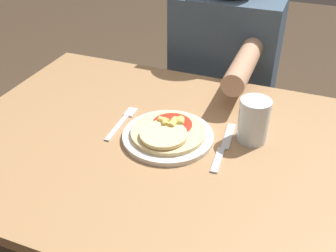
{
  "coord_description": "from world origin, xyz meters",
  "views": [
    {
      "loc": [
        0.29,
        -0.78,
        1.34
      ],
      "look_at": [
        -0.02,
        0.02,
        0.76
      ],
      "focal_mm": 42.0,
      "sensor_mm": 36.0,
      "label": 1
    }
  ],
  "objects_px": {
    "pizza": "(168,131)",
    "knife": "(223,147)",
    "fork": "(123,121)",
    "dining_table": "(173,175)",
    "plate": "(168,136)",
    "drinking_glass": "(254,121)",
    "person_diner": "(224,69)"
  },
  "relations": [
    {
      "from": "dining_table",
      "to": "knife",
      "type": "relative_size",
      "value": 5.43
    },
    {
      "from": "dining_table",
      "to": "pizza",
      "type": "relative_size",
      "value": 6.0
    },
    {
      "from": "person_diner",
      "to": "fork",
      "type": "bearing_deg",
      "value": -106.06
    },
    {
      "from": "pizza",
      "to": "dining_table",
      "type": "bearing_deg",
      "value": -37.71
    },
    {
      "from": "dining_table",
      "to": "plate",
      "type": "height_order",
      "value": "plate"
    },
    {
      "from": "dining_table",
      "to": "fork",
      "type": "bearing_deg",
      "value": 163.89
    },
    {
      "from": "fork",
      "to": "drinking_glass",
      "type": "bearing_deg",
      "value": 7.49
    },
    {
      "from": "dining_table",
      "to": "drinking_glass",
      "type": "distance_m",
      "value": 0.27
    },
    {
      "from": "pizza",
      "to": "person_diner",
      "type": "relative_size",
      "value": 0.18
    },
    {
      "from": "pizza",
      "to": "person_diner",
      "type": "bearing_deg",
      "value": 89.06
    },
    {
      "from": "drinking_glass",
      "to": "person_diner",
      "type": "distance_m",
      "value": 0.56
    },
    {
      "from": "plate",
      "to": "person_diner",
      "type": "bearing_deg",
      "value": 89.04
    },
    {
      "from": "plate",
      "to": "pizza",
      "type": "xyz_separation_m",
      "value": [
        0.0,
        -0.0,
        0.02
      ]
    },
    {
      "from": "pizza",
      "to": "knife",
      "type": "xyz_separation_m",
      "value": [
        0.15,
        0.01,
        -0.02
      ]
    },
    {
      "from": "pizza",
      "to": "drinking_glass",
      "type": "height_order",
      "value": "drinking_glass"
    },
    {
      "from": "plate",
      "to": "fork",
      "type": "xyz_separation_m",
      "value": [
        -0.15,
        0.03,
        -0.0
      ]
    },
    {
      "from": "drinking_glass",
      "to": "person_diner",
      "type": "relative_size",
      "value": 0.11
    },
    {
      "from": "drinking_glass",
      "to": "person_diner",
      "type": "xyz_separation_m",
      "value": [
        -0.2,
        0.51,
        -0.12
      ]
    },
    {
      "from": "fork",
      "to": "knife",
      "type": "relative_size",
      "value": 0.79
    },
    {
      "from": "plate",
      "to": "drinking_glass",
      "type": "bearing_deg",
      "value": 19.98
    },
    {
      "from": "dining_table",
      "to": "fork",
      "type": "relative_size",
      "value": 6.83
    },
    {
      "from": "pizza",
      "to": "knife",
      "type": "relative_size",
      "value": 0.9
    },
    {
      "from": "dining_table",
      "to": "drinking_glass",
      "type": "height_order",
      "value": "drinking_glass"
    },
    {
      "from": "fork",
      "to": "person_diner",
      "type": "relative_size",
      "value": 0.15
    },
    {
      "from": "dining_table",
      "to": "person_diner",
      "type": "distance_m",
      "value": 0.61
    },
    {
      "from": "drinking_glass",
      "to": "dining_table",
      "type": "bearing_deg",
      "value": -152.45
    },
    {
      "from": "plate",
      "to": "knife",
      "type": "bearing_deg",
      "value": 4.3
    },
    {
      "from": "knife",
      "to": "person_diner",
      "type": "distance_m",
      "value": 0.59
    },
    {
      "from": "dining_table",
      "to": "knife",
      "type": "xyz_separation_m",
      "value": [
        0.13,
        0.03,
        0.11
      ]
    },
    {
      "from": "plate",
      "to": "drinking_glass",
      "type": "distance_m",
      "value": 0.23
    },
    {
      "from": "knife",
      "to": "pizza",
      "type": "bearing_deg",
      "value": -174.38
    },
    {
      "from": "fork",
      "to": "dining_table",
      "type": "bearing_deg",
      "value": -16.11
    }
  ]
}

